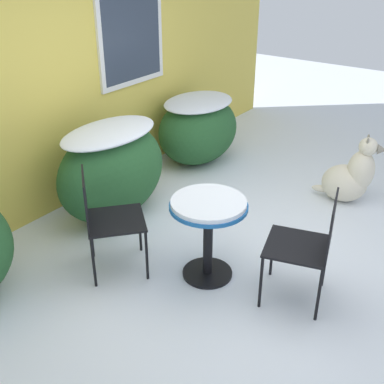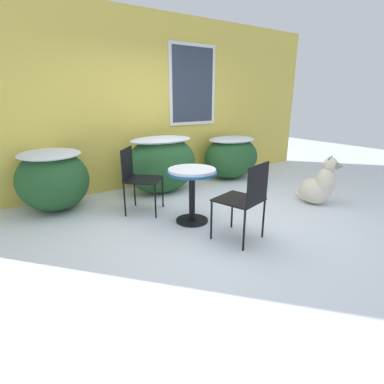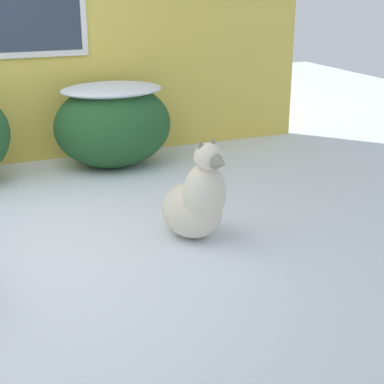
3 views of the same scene
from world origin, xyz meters
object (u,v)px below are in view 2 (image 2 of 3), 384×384
at_px(patio_chair_near_table, 138,176).
at_px(patio_chair_far_side, 245,197).
at_px(patio_table, 192,181).
at_px(dog, 319,186).

xyz_separation_m(patio_chair_near_table, patio_chair_far_side, (0.62, -1.54, 0.00)).
bearing_deg(patio_chair_near_table, patio_table, -108.39).
bearing_deg(patio_table, dog, -14.26).
height_order(patio_chair_near_table, dog, patio_chair_near_table).
bearing_deg(patio_chair_near_table, patio_chair_far_side, -116.70).
distance_m(patio_table, patio_chair_near_table, 0.86).
xyz_separation_m(patio_table, patio_chair_near_table, (-0.43, 0.74, -0.03)).
relative_size(patio_table, dog, 0.94).
relative_size(patio_table, patio_chair_far_side, 0.78).
xyz_separation_m(patio_chair_far_side, dog, (1.84, 0.28, -0.25)).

